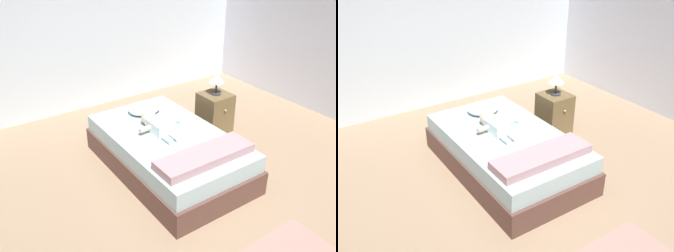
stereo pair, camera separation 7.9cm
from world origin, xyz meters
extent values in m
plane|color=#9B7D61|center=(0.00, 0.00, 0.00)|extent=(8.00, 8.00, 0.00)
cube|color=silver|center=(0.00, 3.00, 1.32)|extent=(8.00, 0.12, 2.64)
cube|color=brown|center=(0.24, 0.85, 0.13)|extent=(1.14, 1.93, 0.27)
cube|color=#A7C7C9|center=(0.24, 0.85, 0.36)|extent=(1.09, 1.85, 0.19)
ellipsoid|color=white|center=(0.31, 1.46, 0.51)|extent=(0.40, 0.35, 0.12)
cube|color=silver|center=(0.19, 0.94, 0.52)|extent=(0.19, 0.29, 0.13)
sphere|color=beige|center=(0.19, 1.16, 0.54)|extent=(0.18, 0.18, 0.18)
cylinder|color=beige|center=(0.03, 0.98, 0.52)|extent=(0.14, 0.06, 0.06)
cylinder|color=beige|center=(0.35, 0.98, 0.52)|extent=(0.15, 0.07, 0.06)
cylinder|color=silver|center=(0.14, 0.72, 0.48)|extent=(0.06, 0.16, 0.06)
cylinder|color=silver|center=(0.24, 0.72, 0.48)|extent=(0.06, 0.16, 0.06)
cube|color=#3497ED|center=(0.47, 1.05, 0.46)|extent=(0.06, 0.14, 0.01)
cube|color=white|center=(0.45, 1.12, 0.47)|extent=(0.02, 0.03, 0.01)
cube|color=brown|center=(1.24, 1.21, 0.28)|extent=(0.37, 0.37, 0.56)
sphere|color=tan|center=(1.24, 1.01, 0.41)|extent=(0.03, 0.03, 0.03)
cylinder|color=#333338|center=(1.24, 1.21, 0.57)|extent=(0.14, 0.14, 0.02)
cylinder|color=#333338|center=(1.24, 1.21, 0.66)|extent=(0.02, 0.02, 0.14)
cone|color=#F4E7CD|center=(1.24, 1.21, 0.78)|extent=(0.20, 0.20, 0.11)
cube|color=#B2878D|center=(0.24, 0.22, 0.50)|extent=(1.02, 0.32, 0.09)
camera|label=1|loc=(-1.74, -2.03, 2.40)|focal=39.03mm
camera|label=2|loc=(-1.67, -2.08, 2.40)|focal=39.03mm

